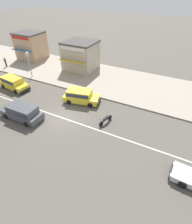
# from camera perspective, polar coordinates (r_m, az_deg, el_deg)

# --- Properties ---
(ground_plane) EXTENTS (160.00, 160.00, 0.00)m
(ground_plane) POSITION_cam_1_polar(r_m,az_deg,el_deg) (19.24, -11.00, -1.86)
(ground_plane) COLOR #544F47
(lane_centre_stripe) EXTENTS (50.40, 0.14, 0.01)m
(lane_centre_stripe) POSITION_cam_1_polar(r_m,az_deg,el_deg) (19.24, -11.01, -1.85)
(lane_centre_stripe) COLOR silver
(lane_centre_stripe) RESTS_ON ground
(kerb_strip) EXTENTS (68.00, 10.00, 0.15)m
(kerb_strip) POSITION_cam_1_polar(r_m,az_deg,el_deg) (26.80, 2.30, 10.78)
(kerb_strip) COLOR #9E9384
(kerb_strip) RESTS_ON ground
(minivan_yellow_2) EXTENTS (4.61, 2.22, 1.56)m
(minivan_yellow_2) POSITION_cam_1_polar(r_m,az_deg,el_deg) (26.51, -25.44, 8.68)
(minivan_yellow_2) COLOR yellow
(minivan_yellow_2) RESTS_ON ground
(minivan_dark_grey_3) EXTENTS (4.80, 1.99, 1.56)m
(minivan_dark_grey_3) POSITION_cam_1_polar(r_m,az_deg,el_deg) (19.96, -23.08, 0.12)
(minivan_dark_grey_3) COLOR #47494F
(minivan_dark_grey_3) RESTS_ON ground
(minivan_yellow_4) EXTENTS (4.64, 2.74, 1.56)m
(minivan_yellow_4) POSITION_cam_1_polar(r_m,az_deg,el_deg) (21.11, -5.06, 5.35)
(minivan_yellow_4) COLOR yellow
(minivan_yellow_4) RESTS_ON ground
(motorcycle_0) EXTENTS (0.77, 1.90, 0.80)m
(motorcycle_0) POSITION_cam_1_polar(r_m,az_deg,el_deg) (17.99, 3.13, -2.53)
(motorcycle_0) COLOR black
(motorcycle_0) RESTS_ON ground
(street_clock) EXTENTS (0.70, 0.22, 3.73)m
(street_clock) POSITION_cam_1_polar(r_m,az_deg,el_deg) (28.06, -21.33, 16.02)
(street_clock) COLOR #9E9EA3
(street_clock) RESTS_ON kerb_strip
(pedestrian_near_clock) EXTENTS (0.34, 0.34, 1.57)m
(pedestrian_near_clock) POSITION_cam_1_polar(r_m,az_deg,el_deg) (34.24, -27.54, 14.46)
(pedestrian_near_clock) COLOR #333338
(pedestrian_near_clock) RESTS_ON kerb_strip
(shopfront_corner_warung) EXTENTS (4.92, 5.26, 4.39)m
(shopfront_corner_warung) POSITION_cam_1_polar(r_m,az_deg,el_deg) (29.43, -5.03, 17.90)
(shopfront_corner_warung) COLOR #B2A893
(shopfront_corner_warung) RESTS_ON kerb_strip
(shopfront_mid_block) EXTENTS (4.55, 4.92, 4.58)m
(shopfront_mid_block) POSITION_cam_1_polar(r_m,az_deg,el_deg) (36.26, -20.46, 19.69)
(shopfront_mid_block) COLOR tan
(shopfront_mid_block) RESTS_ON kerb_strip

